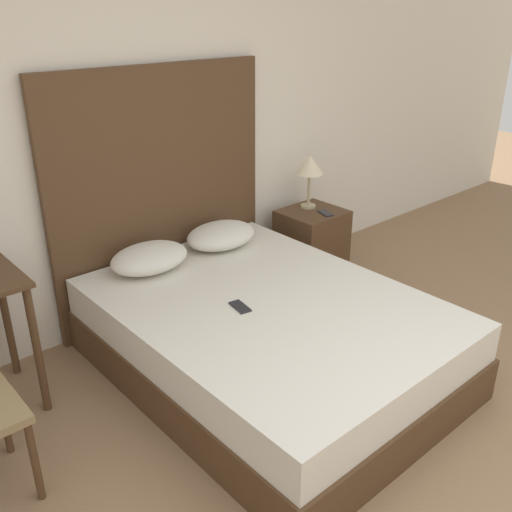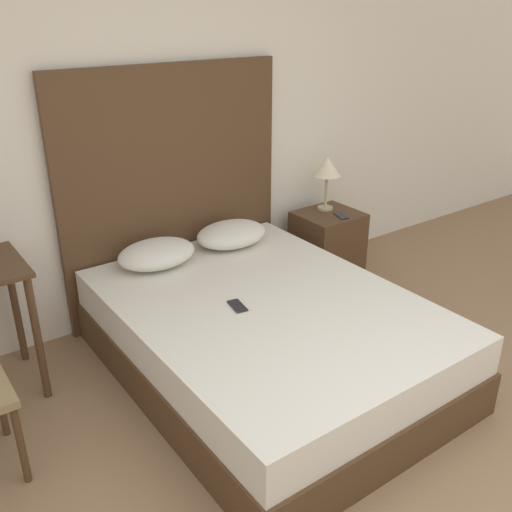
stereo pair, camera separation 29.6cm
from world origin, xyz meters
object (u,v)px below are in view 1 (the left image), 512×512
Objects in this scene: bed at (268,337)px; nightstand at (311,243)px; phone_on_nightstand at (325,213)px; table_lamp at (310,167)px; phone_on_bed at (240,307)px.

nightstand is (1.20, 0.78, 0.03)m from bed.
phone_on_nightstand is at bearing -74.49° from nightstand.
table_lamp is (1.24, 0.87, 0.65)m from bed.
bed is at bearing -151.40° from phone_on_nightstand.
bed is 12.94× the size of phone_on_nightstand.
bed is 1.43m from nightstand.
phone_on_bed is 0.37× the size of table_lamp.
phone_on_nightstand is (1.23, 0.67, 0.32)m from bed.
bed is at bearing -144.95° from table_lamp.
table_lamp is 2.63× the size of phone_on_nightstand.
bed is at bearing -13.42° from phone_on_bed.
table_lamp is at bearing 66.12° from nightstand.
phone_on_bed is 1.54m from phone_on_nightstand.
nightstand is 0.31m from phone_on_nightstand.
nightstand reaches higher than phone_on_bed.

